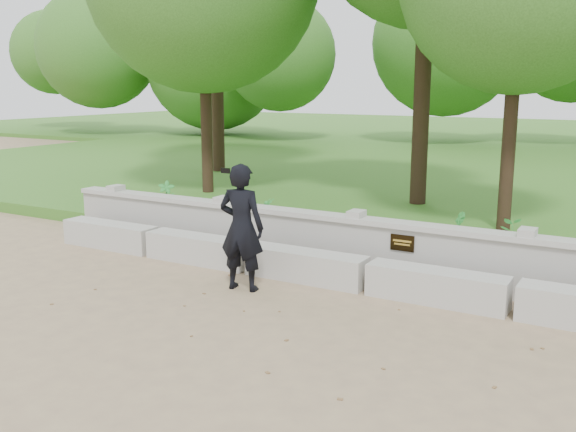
{
  "coord_description": "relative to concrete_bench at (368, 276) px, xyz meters",
  "views": [
    {
      "loc": [
        3.36,
        -6.27,
        2.91
      ],
      "look_at": [
        -0.92,
        1.22,
        1.12
      ],
      "focal_mm": 40.0,
      "sensor_mm": 36.0,
      "label": 1
    }
  ],
  "objects": [
    {
      "name": "ground",
      "position": [
        -0.0,
        -1.9,
        -0.22
      ],
      "size": [
        80.0,
        80.0,
        0.0
      ],
      "primitive_type": "plane",
      "color": "tan",
      "rests_on": "ground"
    },
    {
      "name": "lawn",
      "position": [
        -0.0,
        12.1,
        -0.1
      ],
      "size": [
        40.0,
        22.0,
        0.25
      ],
      "primitive_type": "cube",
      "color": "#327123",
      "rests_on": "ground"
    },
    {
      "name": "concrete_bench",
      "position": [
        0.0,
        0.0,
        0.0
      ],
      "size": [
        11.9,
        0.45,
        0.45
      ],
      "color": "#AEABA4",
      "rests_on": "ground"
    },
    {
      "name": "parapet_wall",
      "position": [
        0.0,
        0.7,
        0.24
      ],
      "size": [
        12.5,
        0.35,
        0.9
      ],
      "color": "#A3A19A",
      "rests_on": "ground"
    },
    {
      "name": "man_main",
      "position": [
        -1.59,
        -0.83,
        0.69
      ],
      "size": [
        0.72,
        0.65,
        1.82
      ],
      "color": "black",
      "rests_on": "ground"
    },
    {
      "name": "shrub_a",
      "position": [
        -5.45,
        2.11,
        0.35
      ],
      "size": [
        0.42,
        0.39,
        0.66
      ],
      "primitive_type": "imported",
      "rotation": [
        0.0,
        0.0,
        0.58
      ],
      "color": "green",
      "rests_on": "lawn"
    },
    {
      "name": "shrub_b",
      "position": [
        0.59,
        2.52,
        0.28
      ],
      "size": [
        0.27,
        0.32,
        0.52
      ],
      "primitive_type": "imported",
      "rotation": [
        0.0,
        0.0,
        1.73
      ],
      "color": "green",
      "rests_on": "lawn"
    },
    {
      "name": "shrub_c",
      "position": [
        1.64,
        1.99,
        0.31
      ],
      "size": [
        0.57,
        0.51,
        0.57
      ],
      "primitive_type": "imported",
      "rotation": [
        0.0,
        0.0,
        3.29
      ],
      "color": "green",
      "rests_on": "lawn"
    },
    {
      "name": "shrub_d",
      "position": [
        -2.68,
        1.64,
        0.33
      ],
      "size": [
        0.45,
        0.45,
        0.6
      ],
      "primitive_type": "imported",
      "rotation": [
        0.0,
        0.0,
        5.45
      ],
      "color": "green",
      "rests_on": "lawn"
    }
  ]
}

